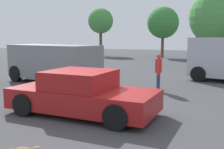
{
  "coord_description": "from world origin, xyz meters",
  "views": [
    {
      "loc": [
        3.63,
        -6.78,
        2.2
      ],
      "look_at": [
        -0.27,
        1.75,
        0.9
      ],
      "focal_mm": 43.22,
      "sensor_mm": 36.0,
      "label": 1
    }
  ],
  "objects": [
    {
      "name": "tree_back_left",
      "position": [
        -11.4,
        22.72,
        4.14
      ],
      "size": [
        3.04,
        3.04,
        5.7
      ],
      "color": "brown",
      "rests_on": "ground_plane"
    },
    {
      "name": "ground_plane",
      "position": [
        0.0,
        0.0,
        0.0
      ],
      "size": [
        80.0,
        80.0,
        0.0
      ],
      "primitive_type": "plane",
      "color": "#424244"
    },
    {
      "name": "light_post_mid",
      "position": [
        -0.04,
        21.8,
        4.36
      ],
      "size": [
        0.44,
        0.44,
        6.43
      ],
      "color": "gray",
      "rests_on": "ground_plane"
    },
    {
      "name": "tree_back_right",
      "position": [
        -3.67,
        22.38,
        3.76
      ],
      "size": [
        3.4,
        3.4,
        5.48
      ],
      "color": "brown",
      "rests_on": "ground_plane"
    },
    {
      "name": "suv_dark",
      "position": [
        -4.34,
        3.81,
        1.01
      ],
      "size": [
        5.04,
        2.92,
        1.84
      ],
      "rotation": [
        0.0,
        0.0,
        2.93
      ],
      "color": "gray",
      "rests_on": "ground_plane"
    },
    {
      "name": "sedan_foreground",
      "position": [
        -0.3,
        -0.25,
        0.58
      ],
      "size": [
        4.23,
        1.98,
        1.26
      ],
      "rotation": [
        0.0,
        0.0,
        0.0
      ],
      "color": "maroon",
      "rests_on": "ground_plane"
    },
    {
      "name": "tree_back_center",
      "position": [
        2.36,
        14.35,
        3.62
      ],
      "size": [
        4.11,
        4.11,
        5.69
      ],
      "color": "brown",
      "rests_on": "ground_plane"
    },
    {
      "name": "pedestrian",
      "position": [
        0.85,
        3.83,
        0.93
      ],
      "size": [
        0.3,
        0.56,
        1.57
      ],
      "rotation": [
        0.0,
        0.0,
        0.17
      ],
      "color": "navy",
      "rests_on": "ground_plane"
    }
  ]
}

